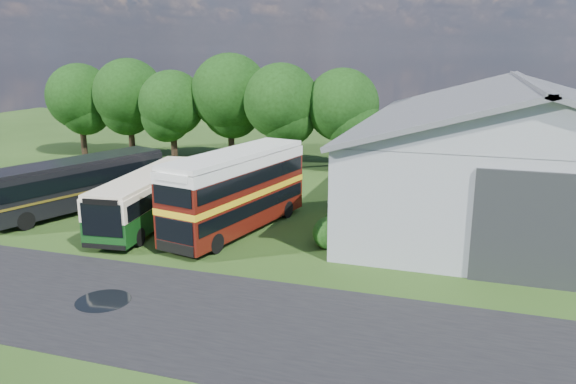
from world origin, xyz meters
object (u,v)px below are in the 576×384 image
(bus_maroon_double, at_px, (237,192))
(bus_dark_single, at_px, (77,184))
(bus_green_single, at_px, (150,197))
(storage_shed, at_px, (520,146))

(bus_maroon_double, height_order, bus_dark_single, bus_maroon_double)
(bus_green_single, relative_size, bus_dark_single, 0.92)
(storage_shed, height_order, bus_green_single, storage_shed)
(bus_green_single, bearing_deg, bus_maroon_double, -2.90)
(bus_green_single, bearing_deg, storage_shed, 18.24)
(storage_shed, xyz_separation_m, bus_dark_single, (-26.05, -8.20, -2.45))
(bus_maroon_double, bearing_deg, bus_dark_single, -171.59)
(bus_green_single, relative_size, bus_maroon_double, 1.02)
(bus_maroon_double, xyz_separation_m, bus_dark_single, (-11.10, 0.68, -0.52))
(bus_dark_single, bearing_deg, storage_shed, 36.51)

